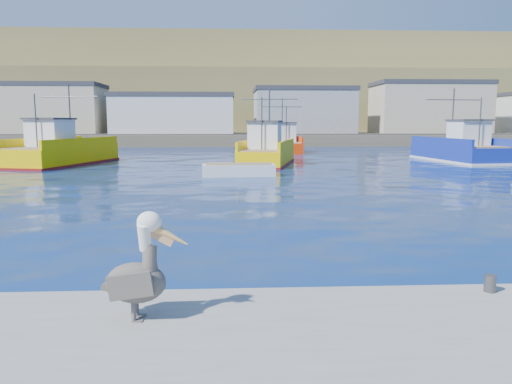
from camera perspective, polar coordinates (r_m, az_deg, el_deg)
ground at (r=12.02m, az=4.11°, el=-8.43°), size 260.00×260.00×0.00m
dock_bollards at (r=8.74m, az=10.92°, el=-10.46°), size 36.20×0.20×0.30m
far_shore at (r=120.78m, az=-2.30°, el=10.64°), size 200.00×81.00×24.00m
trawler_yellow_a at (r=43.06m, az=-21.30°, el=4.33°), size 6.60×11.96×6.52m
trawler_yellow_b at (r=40.25m, az=1.26°, el=4.53°), size 5.48×10.27×6.32m
trawler_blue at (r=47.23m, az=22.19°, el=4.51°), size 5.09×10.96×6.43m
boat_orange at (r=56.73m, az=3.14°, el=5.61°), size 4.52×8.69×6.12m
skiff_mid at (r=31.62m, az=-2.00°, el=2.41°), size 4.61×1.74×0.99m
pelican at (r=7.60m, az=-13.24°, el=-9.07°), size 1.31×0.57×1.62m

